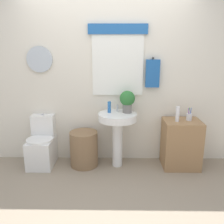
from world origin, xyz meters
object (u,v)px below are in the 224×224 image
object	(u,v)px
potted_plant	(127,100)
toothbrush_cup	(189,117)
wooden_cabinet	(181,144)
toilet	(42,146)
lotion_bottle	(178,114)
pedestal_sink	(117,126)
soap_bottle	(109,107)
laundry_hamper	(84,149)

from	to	relation	value
potted_plant	toothbrush_cup	distance (m)	0.92
wooden_cabinet	potted_plant	xyz separation A→B (m)	(-0.80, 0.06, 0.64)
toilet	lotion_bottle	xyz separation A→B (m)	(1.98, -0.07, 0.53)
toilet	pedestal_sink	bearing A→B (deg)	-1.61
pedestal_sink	soap_bottle	distance (m)	0.30
soap_bottle	potted_plant	size ratio (longest dim) A/B	0.51
potted_plant	toothbrush_cup	size ratio (longest dim) A/B	1.73
toilet	laundry_hamper	world-z (taller)	toilet
soap_bottle	lotion_bottle	world-z (taller)	soap_bottle
pedestal_sink	toothbrush_cup	bearing A→B (deg)	1.12
laundry_hamper	potted_plant	size ratio (longest dim) A/B	1.65
laundry_hamper	lotion_bottle	xyz separation A→B (m)	(1.35, -0.04, 0.56)
toilet	soap_bottle	size ratio (longest dim) A/B	4.63
toilet	potted_plant	size ratio (longest dim) A/B	2.37
soap_bottle	lotion_bottle	distance (m)	0.97
pedestal_sink	wooden_cabinet	world-z (taller)	pedestal_sink
toilet	lotion_bottle	world-z (taller)	lotion_bottle
pedestal_sink	potted_plant	world-z (taller)	potted_plant
laundry_hamper	potted_plant	world-z (taller)	potted_plant
soap_bottle	toothbrush_cup	bearing A→B (deg)	-1.48
laundry_hamper	wooden_cabinet	bearing A→B (deg)	0.00
laundry_hamper	wooden_cabinet	size ratio (longest dim) A/B	0.74
potted_plant	laundry_hamper	bearing A→B (deg)	-174.63
toilet	wooden_cabinet	bearing A→B (deg)	-0.88
pedestal_sink	toothbrush_cup	distance (m)	1.04
soap_bottle	lotion_bottle	bearing A→B (deg)	-5.32
lotion_bottle	pedestal_sink	bearing A→B (deg)	177.30
toilet	lotion_bottle	size ratio (longest dim) A/B	3.48
pedestal_sink	wooden_cabinet	size ratio (longest dim) A/B	1.14
pedestal_sink	toilet	bearing A→B (deg)	178.39
potted_plant	wooden_cabinet	bearing A→B (deg)	-4.29
potted_plant	pedestal_sink	bearing A→B (deg)	-156.80
soap_bottle	toilet	bearing A→B (deg)	-178.98
pedestal_sink	toothbrush_cup	size ratio (longest dim) A/B	4.39
laundry_hamper	pedestal_sink	bearing A→B (deg)	0.00
toothbrush_cup	wooden_cabinet	bearing A→B (deg)	-167.62
toilet	wooden_cabinet	world-z (taller)	toilet
potted_plant	lotion_bottle	world-z (taller)	potted_plant
pedestal_sink	toothbrush_cup	xyz separation A→B (m)	(1.03, 0.02, 0.14)
toilet	pedestal_sink	world-z (taller)	pedestal_sink
wooden_cabinet	soap_bottle	distance (m)	1.19
lotion_bottle	toothbrush_cup	distance (m)	0.20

